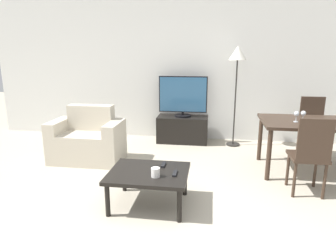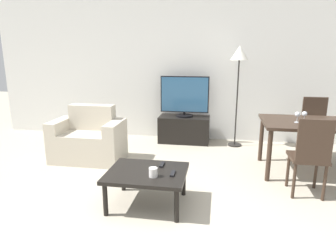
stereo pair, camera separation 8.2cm
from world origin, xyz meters
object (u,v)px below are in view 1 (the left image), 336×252
(dining_table, at_px, (313,127))
(wine_glass_center, at_px, (303,114))
(cup_white_near, at_px, (155,172))
(tv_stand, at_px, (183,129))
(dining_chair_near, at_px, (310,153))
(tv, at_px, (183,97))
(remote_secondary, at_px, (163,165))
(wine_glass_right, at_px, (296,114))
(armchair, at_px, (88,141))
(floor_lamp, at_px, (237,60))
(coffee_table, at_px, (149,175))
(remote_primary, at_px, (175,173))
(dining_chair_far, at_px, (312,124))

(dining_table, xyz_separation_m, wine_glass_center, (-0.15, -0.04, 0.18))
(dining_table, xyz_separation_m, cup_white_near, (-1.91, -1.38, -0.21))
(tv_stand, height_order, dining_chair_near, dining_chair_near)
(tv, xyz_separation_m, remote_secondary, (0.00, -2.23, -0.45))
(dining_chair_near, distance_m, wine_glass_right, 0.74)
(armchair, relative_size, floor_lamp, 0.61)
(coffee_table, height_order, remote_primary, remote_primary)
(coffee_table, bearing_deg, tv, 87.11)
(tv_stand, relative_size, remote_secondary, 6.13)
(remote_primary, distance_m, remote_secondary, 0.28)
(tv_stand, xyz_separation_m, dining_chair_far, (2.13, -0.42, 0.28))
(remote_secondary, height_order, wine_glass_right, wine_glass_right)
(coffee_table, bearing_deg, wine_glass_right, 33.52)
(dining_chair_far, bearing_deg, dining_table, -107.44)
(dining_chair_far, xyz_separation_m, remote_primary, (-1.96, -2.04, -0.12))
(coffee_table, xyz_separation_m, cup_white_near, (0.10, -0.13, 0.09))
(remote_primary, height_order, wine_glass_right, wine_glass_right)
(dining_chair_near, bearing_deg, cup_white_near, -159.47)
(tv_stand, height_order, remote_primary, tv_stand)
(dining_chair_far, relative_size, remote_secondary, 6.28)
(dining_chair_near, xyz_separation_m, floor_lamp, (-0.73, 1.85, 0.97))
(dining_table, relative_size, dining_chair_far, 1.44)
(remote_primary, bearing_deg, dining_chair_far, 46.14)
(armchair, xyz_separation_m, tv, (1.34, 1.20, 0.54))
(armchair, bearing_deg, floor_lamp, 26.42)
(tv, bearing_deg, dining_chair_near, -49.26)
(tv_stand, distance_m, remote_secondary, 2.24)
(tv, relative_size, cup_white_near, 9.08)
(coffee_table, relative_size, remote_secondary, 5.63)
(dining_chair_near, height_order, remote_primary, dining_chair_near)
(coffee_table, distance_m, dining_table, 2.39)
(coffee_table, height_order, cup_white_near, cup_white_near)
(remote_secondary, bearing_deg, dining_chair_far, 40.45)
(floor_lamp, xyz_separation_m, wine_glass_right, (0.72, -1.18, -0.67))
(tv_stand, relative_size, wine_glass_center, 6.30)
(tv_stand, distance_m, wine_glass_right, 2.15)
(coffee_table, bearing_deg, remote_primary, -6.98)
(tv_stand, xyz_separation_m, cup_white_near, (-0.02, -2.55, 0.20))
(remote_primary, bearing_deg, dining_table, 36.76)
(wine_glass_right, bearing_deg, dining_chair_far, 59.91)
(tv_stand, height_order, floor_lamp, floor_lamp)
(remote_primary, xyz_separation_m, wine_glass_center, (1.58, 1.25, 0.43))
(tv_stand, xyz_separation_m, tv, (0.00, -0.00, 0.61))
(tv_stand, height_order, remote_secondary, tv_stand)
(armchair, distance_m, floor_lamp, 2.79)
(tv, bearing_deg, dining_table, -31.72)
(tv_stand, relative_size, remote_primary, 6.13)
(remote_secondary, distance_m, wine_glass_right, 1.96)
(armchair, xyz_separation_m, tv_stand, (1.34, 1.20, -0.07))
(coffee_table, distance_m, dining_chair_far, 3.02)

